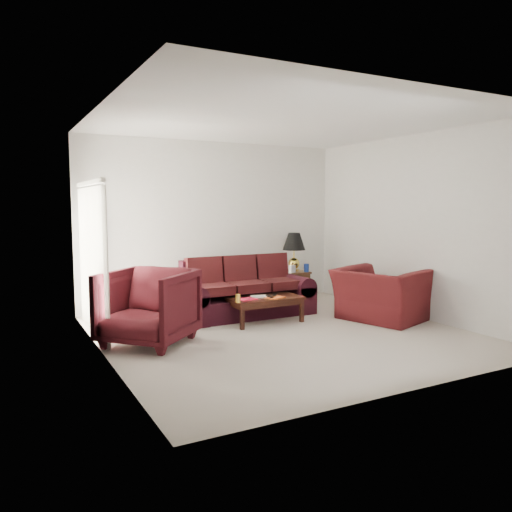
{
  "coord_description": "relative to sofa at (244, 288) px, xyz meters",
  "views": [
    {
      "loc": [
        -3.66,
        -6.03,
        1.86
      ],
      "look_at": [
        0.0,
        0.85,
        1.05
      ],
      "focal_mm": 35.0,
      "sensor_mm": 36.0,
      "label": 1
    }
  ],
  "objects": [
    {
      "name": "floor",
      "position": [
        -0.02,
        -1.3,
        -0.47
      ],
      "size": [
        5.0,
        5.0,
        0.0
      ],
      "primitive_type": "plane",
      "color": "beige",
      "rests_on": "ground"
    },
    {
      "name": "blinds",
      "position": [
        -2.44,
        -0.0,
        0.61
      ],
      "size": [
        0.1,
        2.0,
        2.16
      ],
      "primitive_type": "cube",
      "color": "silver",
      "rests_on": "ground"
    },
    {
      "name": "sofa",
      "position": [
        0.0,
        0.0,
        0.0
      ],
      "size": [
        2.34,
        1.11,
        0.94
      ],
      "primitive_type": null,
      "rotation": [
        0.0,
        0.0,
        0.06
      ],
      "color": "black",
      "rests_on": "ground"
    },
    {
      "name": "throw_pillow",
      "position": [
        -0.49,
        0.81,
        0.25
      ],
      "size": [
        0.41,
        0.21,
        0.42
      ],
      "primitive_type": "cube",
      "rotation": [
        -0.21,
        0.0,
        0.03
      ],
      "color": "black",
      "rests_on": "sofa"
    },
    {
      "name": "end_table",
      "position": [
        1.41,
        0.73,
        -0.18
      ],
      "size": [
        0.53,
        0.53,
        0.58
      ],
      "primitive_type": null,
      "rotation": [
        0.0,
        0.0,
        -0.0
      ],
      "color": "#5C271F",
      "rests_on": "ground"
    },
    {
      "name": "table_lamp",
      "position": [
        1.47,
        0.78,
        0.47
      ],
      "size": [
        0.53,
        0.53,
        0.73
      ],
      "primitive_type": null,
      "rotation": [
        0.0,
        0.0,
        0.25
      ],
      "color": "gold",
      "rests_on": "end_table"
    },
    {
      "name": "clock",
      "position": [
        1.28,
        0.55,
        0.18
      ],
      "size": [
        0.15,
        0.1,
        0.14
      ],
      "primitive_type": "cube",
      "rotation": [
        0.0,
        0.0,
        0.38
      ],
      "color": "silver",
      "rests_on": "end_table"
    },
    {
      "name": "blue_canister",
      "position": [
        1.59,
        0.53,
        0.18
      ],
      "size": [
        0.1,
        0.1,
        0.15
      ],
      "primitive_type": "cylinder",
      "rotation": [
        0.0,
        0.0,
        -0.06
      ],
      "color": "#18389D",
      "rests_on": "end_table"
    },
    {
      "name": "picture_frame",
      "position": [
        1.27,
        0.89,
        0.19
      ],
      "size": [
        0.18,
        0.19,
        0.05
      ],
      "primitive_type": "cube",
      "rotation": [
        1.36,
        0.0,
        0.4
      ],
      "color": "silver",
      "rests_on": "end_table"
    },
    {
      "name": "floor_lamp",
      "position": [
        -2.18,
        0.89,
        0.41
      ],
      "size": [
        0.34,
        0.34,
        1.76
      ],
      "primitive_type": null,
      "rotation": [
        0.0,
        0.0,
        -0.21
      ],
      "color": "white",
      "rests_on": "ground"
    },
    {
      "name": "armchair_left",
      "position": [
        -1.89,
        -0.91,
        0.03
      ],
      "size": [
        1.54,
        1.54,
        1.0
      ],
      "primitive_type": "imported",
      "rotation": [
        0.0,
        0.0,
        -0.82
      ],
      "color": "#3C0D13",
      "rests_on": "ground"
    },
    {
      "name": "armchair_right",
      "position": [
        1.79,
        -1.3,
        -0.05
      ],
      "size": [
        1.46,
        1.56,
        0.83
      ],
      "primitive_type": "imported",
      "rotation": [
        0.0,
        0.0,
        1.88
      ],
      "color": "#461013",
      "rests_on": "ground"
    },
    {
      "name": "coffee_table",
      "position": [
        0.08,
        -0.58,
        -0.27
      ],
      "size": [
        1.29,
        0.99,
        0.4
      ],
      "primitive_type": null,
      "rotation": [
        0.0,
        0.0,
        0.42
      ],
      "color": "black",
      "rests_on": "ground"
    },
    {
      "name": "magazine_red",
      "position": [
        -0.26,
        -0.62,
        -0.06
      ],
      "size": [
        0.29,
        0.23,
        0.02
      ],
      "primitive_type": "cube",
      "rotation": [
        0.0,
        0.0,
        0.13
      ],
      "color": "red",
      "rests_on": "coffee_table"
    },
    {
      "name": "magazine_white",
      "position": [
        0.01,
        -0.51,
        -0.06
      ],
      "size": [
        0.32,
        0.28,
        0.02
      ],
      "primitive_type": "cube",
      "rotation": [
        0.0,
        0.0,
        -0.34
      ],
      "color": "silver",
      "rests_on": "coffee_table"
    },
    {
      "name": "magazine_orange",
      "position": [
        0.18,
        -0.71,
        -0.06
      ],
      "size": [
        0.33,
        0.28,
        0.02
      ],
      "primitive_type": "cube",
      "rotation": [
        0.0,
        0.0,
        0.31
      ],
      "color": "#C24B16",
      "rests_on": "coffee_table"
    },
    {
      "name": "remote_a",
      "position": [
        0.1,
        -0.67,
        -0.04
      ],
      "size": [
        0.06,
        0.18,
        0.02
      ],
      "primitive_type": "cube",
      "rotation": [
        0.0,
        0.0,
        -0.04
      ],
      "color": "black",
      "rests_on": "coffee_table"
    },
    {
      "name": "remote_b",
      "position": [
        0.23,
        -0.6,
        -0.04
      ],
      "size": [
        0.14,
        0.16,
        0.02
      ],
      "primitive_type": "cube",
      "rotation": [
        0.0,
        0.0,
        -0.65
      ],
      "color": "black",
      "rests_on": "coffee_table"
    },
    {
      "name": "yellow_glass",
      "position": [
        -0.49,
        -0.76,
        -0.0
      ],
      "size": [
        0.09,
        0.09,
        0.13
      ],
      "primitive_type": "cylinder",
      "rotation": [
        0.0,
        0.0,
        -0.3
      ],
      "color": "yellow",
      "rests_on": "coffee_table"
    }
  ]
}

